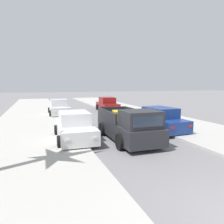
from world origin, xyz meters
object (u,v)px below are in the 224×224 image
object	(u,v)px
car_right_near	(75,127)
car_right_mid	(59,108)
car_left_near	(107,104)
car_left_mid	(159,120)
pickup_truck	(129,126)

from	to	relation	value
car_right_near	car_right_mid	size ratio (longest dim) A/B	1.01
car_left_near	car_right_mid	world-z (taller)	same
car_left_mid	car_right_mid	distance (m)	10.86
pickup_truck	car_left_mid	bearing A→B (deg)	28.44
pickup_truck	car_right_mid	xyz separation A→B (m)	(-2.48, 11.00, -0.08)
car_left_mid	pickup_truck	bearing A→B (deg)	-151.56
pickup_truck	car_right_mid	bearing A→B (deg)	102.70
car_right_near	car_left_mid	bearing A→B (deg)	4.84
pickup_truck	car_right_mid	size ratio (longest dim) A/B	1.23
car_right_near	car_right_mid	xyz separation A→B (m)	(0.20, 9.90, 0.00)
car_right_mid	car_left_near	bearing A→B (deg)	15.94
pickup_truck	car_right_near	bearing A→B (deg)	157.70
car_left_mid	car_right_mid	bearing A→B (deg)	119.71
pickup_truck	car_right_near	distance (m)	2.90
car_right_near	car_right_mid	bearing A→B (deg)	88.86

